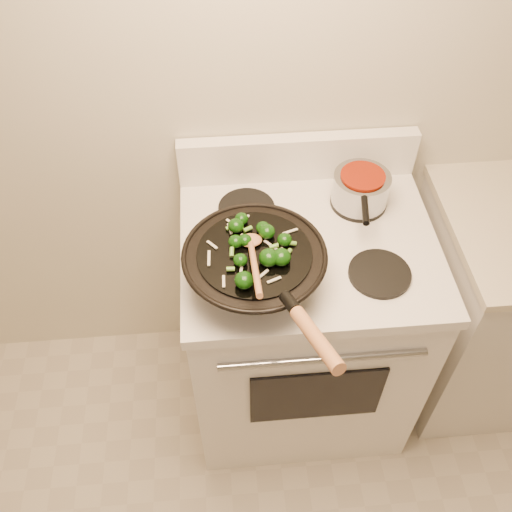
{
  "coord_description": "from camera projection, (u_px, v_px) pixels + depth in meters",
  "views": [
    {
      "loc": [
        -0.27,
        0.02,
        2.19
      ],
      "look_at": [
        -0.18,
        1.03,
        1.03
      ],
      "focal_mm": 40.0,
      "sensor_mm": 36.0,
      "label": 1
    }
  ],
  "objects": [
    {
      "name": "wooden_spoon",
      "position": [
        253.0,
        255.0,
        1.46
      ],
      "size": [
        0.06,
        0.29,
        0.11
      ],
      "color": "#A76B42",
      "rests_on": "wok"
    },
    {
      "name": "saucepan",
      "position": [
        361.0,
        188.0,
        1.78
      ],
      "size": [
        0.18,
        0.29,
        0.11
      ],
      "color": "#989AA0",
      "rests_on": "stove"
    },
    {
      "name": "wok",
      "position": [
        255.0,
        267.0,
        1.55
      ],
      "size": [
        0.39,
        0.64,
        0.25
      ],
      "color": "black",
      "rests_on": "stove"
    },
    {
      "name": "stove",
      "position": [
        301.0,
        324.0,
        2.07
      ],
      "size": [
        0.78,
        0.67,
        1.08
      ],
      "color": "white",
      "rests_on": "ground"
    },
    {
      "name": "stirfry",
      "position": [
        258.0,
        247.0,
        1.51
      ],
      "size": [
        0.25,
        0.27,
        0.05
      ],
      "color": "black",
      "rests_on": "wok"
    }
  ]
}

